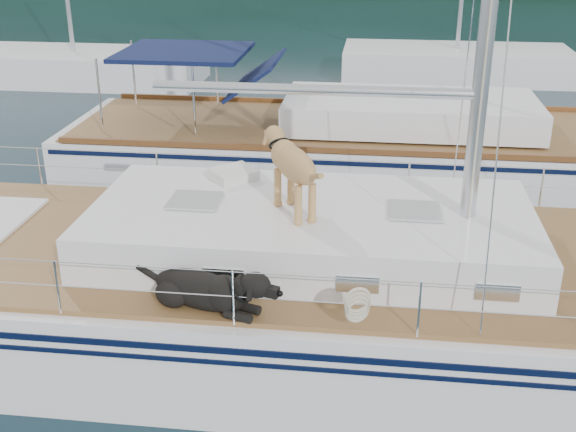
# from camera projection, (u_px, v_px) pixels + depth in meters

# --- Properties ---
(ground) EXTENTS (120.00, 120.00, 0.00)m
(ground) POSITION_uv_depth(u_px,v_px,m) (248.00, 334.00, 9.28)
(ground) COLOR black
(ground) RESTS_ON ground
(main_sailboat) EXTENTS (12.00, 3.81, 14.01)m
(main_sailboat) POSITION_uv_depth(u_px,v_px,m) (254.00, 289.00, 9.00)
(main_sailboat) COLOR white
(main_sailboat) RESTS_ON ground
(neighbor_sailboat) EXTENTS (11.00, 3.50, 13.30)m
(neighbor_sailboat) POSITION_uv_depth(u_px,v_px,m) (352.00, 151.00, 14.32)
(neighbor_sailboat) COLOR white
(neighbor_sailboat) RESTS_ON ground
(bg_boat_west) EXTENTS (8.00, 3.00, 11.65)m
(bg_boat_west) POSITION_uv_depth(u_px,v_px,m) (75.00, 67.00, 22.80)
(bg_boat_west) COLOR white
(bg_boat_west) RESTS_ON ground
(bg_boat_center) EXTENTS (7.20, 3.00, 11.65)m
(bg_boat_center) POSITION_uv_depth(u_px,v_px,m) (456.00, 64.00, 23.26)
(bg_boat_center) COLOR white
(bg_boat_center) RESTS_ON ground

